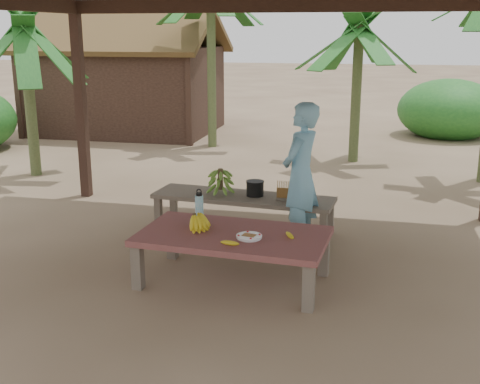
% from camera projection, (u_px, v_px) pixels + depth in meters
% --- Properties ---
extents(ground, '(80.00, 80.00, 0.00)m').
position_uv_depth(ground, '(234.00, 269.00, 6.23)').
color(ground, brown).
rests_on(ground, ground).
extents(work_table, '(1.87, 1.12, 0.50)m').
position_uv_depth(work_table, '(233.00, 240.00, 5.80)').
color(work_table, brown).
rests_on(work_table, ground).
extents(bench, '(2.24, 0.79, 0.45)m').
position_uv_depth(bench, '(243.00, 200.00, 7.30)').
color(bench, brown).
rests_on(bench, ground).
extents(ripe_banana_bunch, '(0.33, 0.30, 0.17)m').
position_uv_depth(ripe_banana_bunch, '(195.00, 221.00, 5.89)').
color(ripe_banana_bunch, yellow).
rests_on(ripe_banana_bunch, work_table).
extents(plate, '(0.24, 0.24, 0.04)m').
position_uv_depth(plate, '(249.00, 237.00, 5.63)').
color(plate, white).
rests_on(plate, work_table).
extents(loose_banana_front, '(0.18, 0.07, 0.04)m').
position_uv_depth(loose_banana_front, '(230.00, 243.00, 5.46)').
color(loose_banana_front, yellow).
rests_on(loose_banana_front, work_table).
extents(loose_banana_side, '(0.11, 0.14, 0.04)m').
position_uv_depth(loose_banana_side, '(290.00, 235.00, 5.66)').
color(loose_banana_side, yellow).
rests_on(loose_banana_side, work_table).
extents(water_flask, '(0.09, 0.09, 0.32)m').
position_uv_depth(water_flask, '(199.00, 206.00, 6.21)').
color(water_flask, '#40B0C9').
rests_on(water_flask, work_table).
extents(green_banana_stalk, '(0.31, 0.31, 0.33)m').
position_uv_depth(green_banana_stalk, '(221.00, 181.00, 7.33)').
color(green_banana_stalk, '#598C2D').
rests_on(green_banana_stalk, bench).
extents(cooking_pot, '(0.21, 0.21, 0.18)m').
position_uv_depth(cooking_pot, '(255.00, 189.00, 7.26)').
color(cooking_pot, black).
rests_on(cooking_pot, bench).
extents(skewer_rack, '(0.19, 0.10, 0.24)m').
position_uv_depth(skewer_rack, '(283.00, 190.00, 7.06)').
color(skewer_rack, '#A57F47').
rests_on(skewer_rack, bench).
extents(woman, '(0.56, 0.69, 1.64)m').
position_uv_depth(woman, '(301.00, 175.00, 6.76)').
color(woman, '#6DADCE').
rests_on(woman, ground).
extents(hut, '(4.40, 3.43, 2.85)m').
position_uv_depth(hut, '(128.00, 86.00, 14.43)').
color(hut, black).
rests_on(hut, ground).
extents(banana_plant_n, '(1.80, 1.80, 2.69)m').
position_uv_depth(banana_plant_n, '(359.00, 41.00, 10.76)').
color(banana_plant_n, '#596638').
rests_on(banana_plant_n, ground).
extents(banana_plant_w, '(1.80, 1.80, 2.65)m').
position_uv_depth(banana_plant_w, '(25.00, 44.00, 9.71)').
color(banana_plant_w, '#596638').
rests_on(banana_plant_w, ground).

